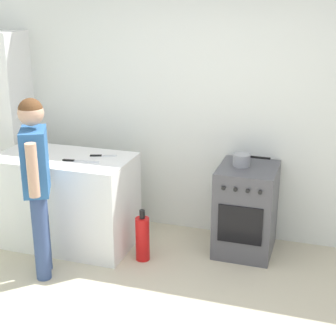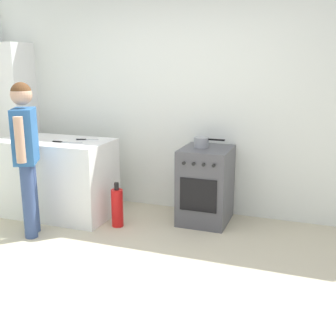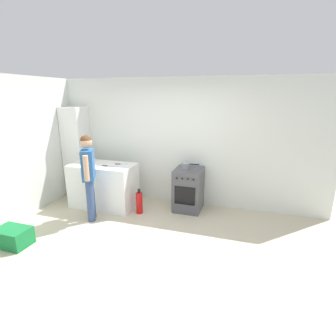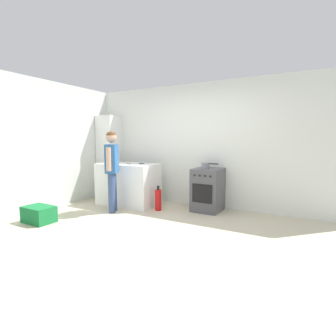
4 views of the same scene
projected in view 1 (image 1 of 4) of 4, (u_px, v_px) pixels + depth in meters
name	position (u px, v px, depth m)	size (l,w,h in m)	color
back_wall	(221.00, 108.00, 5.02)	(6.00, 0.10, 2.60)	silver
counter_unit	(66.00, 200.00, 5.02)	(1.30, 0.70, 0.90)	white
oven_left	(246.00, 209.00, 4.87)	(0.54, 0.62, 0.85)	#4C4C51
pot	(242.00, 160.00, 4.75)	(0.34, 0.16, 0.11)	gray
knife_utility	(102.00, 156.00, 4.88)	(0.25, 0.11, 0.01)	silver
knife_bread	(79.00, 161.00, 4.73)	(0.35, 0.08, 0.01)	silver
person	(36.00, 175.00, 4.29)	(0.33, 0.52, 1.58)	#384C7A
fire_extinguisher	(143.00, 238.00, 4.76)	(0.13, 0.13, 0.50)	red
larder_cabinet	(6.00, 126.00, 5.54)	(0.48, 0.44, 2.00)	white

